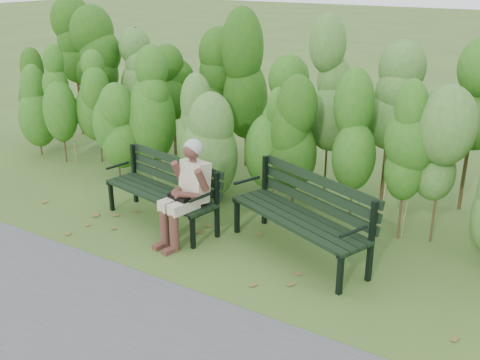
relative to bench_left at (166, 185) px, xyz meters
The scene contains 7 objects.
ground 1.19m from the bench_left, 13.11° to the right, with size 80.00×80.00×0.00m, color #3E5927.
footpath 2.71m from the bench_left, 66.75° to the right, with size 60.00×2.50×0.01m, color #474749.
hedge_band 2.07m from the bench_left, 56.99° to the left, with size 11.04×1.67×2.42m.
leaf_litter 0.92m from the bench_left, 33.59° to the right, with size 5.29×2.07×0.01m.
bench_left is the anchor object (origin of this frame).
bench_right 1.89m from the bench_left, ahead, with size 1.92×1.22×0.91m.
seated_woman 0.66m from the bench_left, 26.88° to the right, with size 0.52×0.76×1.25m.
Camera 1 is at (3.26, -4.89, 3.14)m, focal length 42.00 mm.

